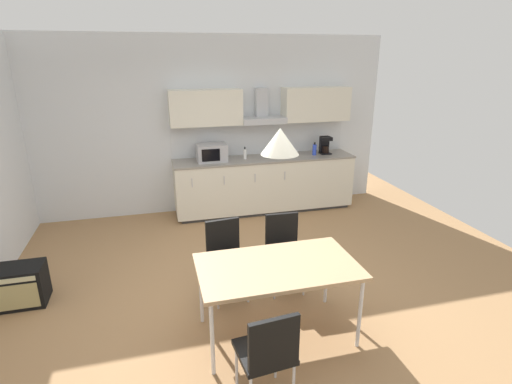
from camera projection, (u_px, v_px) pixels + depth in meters
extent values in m
cube|color=#9E754C|center=(238.00, 297.00, 4.49)|extent=(7.97, 8.48, 0.02)
cube|color=silver|center=(200.00, 126.00, 6.65)|extent=(6.38, 0.10, 2.90)
cube|color=#333333|center=(264.00, 208.00, 7.02)|extent=(2.92, 0.58, 0.05)
cube|color=silver|center=(264.00, 183.00, 6.88)|extent=(3.04, 0.63, 0.85)
cube|color=gray|center=(265.00, 158.00, 6.73)|extent=(3.06, 0.65, 0.03)
cube|color=silver|center=(192.00, 183.00, 6.20)|extent=(0.01, 0.01, 0.14)
cube|color=silver|center=(224.00, 180.00, 6.32)|extent=(0.01, 0.01, 0.14)
cube|color=silver|center=(255.00, 178.00, 6.44)|extent=(0.01, 0.01, 0.14)
cube|color=silver|center=(285.00, 176.00, 6.57)|extent=(0.01, 0.01, 0.14)
cube|color=silver|center=(260.00, 139.00, 6.92)|extent=(3.04, 0.02, 0.53)
cube|color=silver|center=(206.00, 108.00, 6.36)|extent=(1.15, 0.34, 0.56)
cube|color=silver|center=(316.00, 104.00, 6.81)|extent=(1.15, 0.34, 0.56)
cube|color=#B7BABF|center=(263.00, 120.00, 6.64)|extent=(0.73, 0.40, 0.10)
cube|color=#B7BABF|center=(261.00, 104.00, 6.66)|extent=(0.20, 0.16, 0.51)
cube|color=#ADADB2|center=(212.00, 153.00, 6.47)|extent=(0.48, 0.34, 0.28)
cube|color=black|center=(211.00, 155.00, 6.30)|extent=(0.29, 0.01, 0.20)
cube|color=black|center=(325.00, 153.00, 6.99)|extent=(0.18, 0.18, 0.02)
cylinder|color=black|center=(326.00, 149.00, 6.96)|extent=(0.12, 0.12, 0.12)
cube|color=black|center=(324.00, 145.00, 7.00)|extent=(0.16, 0.08, 0.30)
cube|color=black|center=(326.00, 139.00, 6.90)|extent=(0.18, 0.16, 0.06)
cylinder|color=blue|center=(314.00, 150.00, 6.88)|extent=(0.07, 0.07, 0.18)
cylinder|color=black|center=(315.00, 143.00, 6.85)|extent=(0.03, 0.03, 0.04)
cylinder|color=white|center=(245.00, 154.00, 6.61)|extent=(0.06, 0.06, 0.17)
cylinder|color=black|center=(245.00, 148.00, 6.58)|extent=(0.02, 0.02, 0.04)
cube|color=tan|center=(278.00, 267.00, 3.66)|extent=(1.47, 0.85, 0.04)
cylinder|color=silver|center=(212.00, 339.00, 3.29)|extent=(0.04, 0.04, 0.71)
cylinder|color=silver|center=(360.00, 313.00, 3.62)|extent=(0.04, 0.04, 0.71)
cylinder|color=silver|center=(201.00, 291.00, 3.96)|extent=(0.04, 0.04, 0.71)
cylinder|color=silver|center=(327.00, 273.00, 4.28)|extent=(0.04, 0.04, 0.71)
cube|color=black|center=(264.00, 352.00, 3.01)|extent=(0.44, 0.44, 0.04)
cube|color=black|center=(274.00, 343.00, 2.78)|extent=(0.38, 0.08, 0.40)
cylinder|color=silver|center=(237.00, 367.00, 3.19)|extent=(0.02, 0.02, 0.43)
cylinder|color=silver|center=(276.00, 356.00, 3.30)|extent=(0.02, 0.02, 0.43)
cube|color=black|center=(286.00, 254.00, 4.50)|extent=(0.42, 0.42, 0.04)
cube|color=black|center=(282.00, 230.00, 4.59)|extent=(0.38, 0.05, 0.40)
cylinder|color=silver|center=(304.00, 278.00, 4.45)|extent=(0.02, 0.02, 0.43)
cylinder|color=silver|center=(275.00, 282.00, 4.38)|extent=(0.02, 0.02, 0.43)
cylinder|color=silver|center=(295.00, 263.00, 4.77)|extent=(0.02, 0.02, 0.43)
cylinder|color=silver|center=(267.00, 267.00, 4.70)|extent=(0.02, 0.02, 0.43)
cube|color=black|center=(228.00, 261.00, 4.34)|extent=(0.44, 0.44, 0.04)
cube|color=black|center=(223.00, 236.00, 4.42)|extent=(0.38, 0.08, 0.40)
cylinder|color=silver|center=(248.00, 285.00, 4.32)|extent=(0.02, 0.02, 0.43)
cylinder|color=silver|center=(218.00, 291.00, 4.21)|extent=(0.02, 0.02, 0.43)
cylinder|color=silver|center=(238.00, 270.00, 4.62)|extent=(0.02, 0.02, 0.43)
cylinder|color=silver|center=(210.00, 275.00, 4.51)|extent=(0.02, 0.02, 0.43)
cube|color=black|center=(20.00, 285.00, 4.30)|extent=(0.52, 0.36, 0.44)
cube|color=tan|center=(15.00, 297.00, 4.15)|extent=(0.44, 0.01, 0.29)
cube|color=beige|center=(12.00, 281.00, 4.08)|extent=(0.44, 0.01, 0.05)
cone|color=silver|center=(280.00, 141.00, 3.28)|extent=(0.32, 0.32, 0.22)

